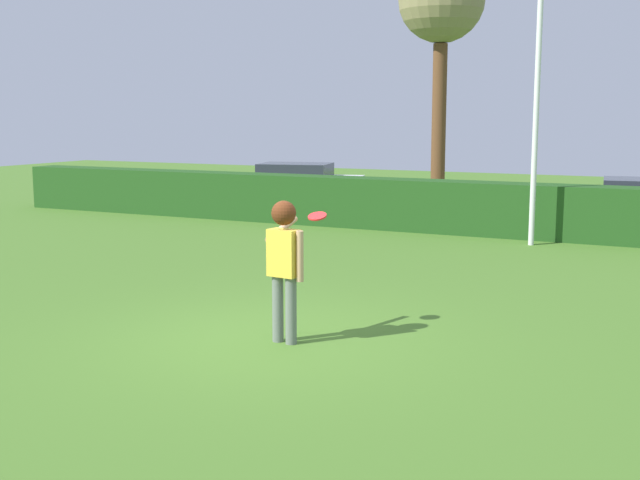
{
  "coord_description": "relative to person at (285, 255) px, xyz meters",
  "views": [
    {
      "loc": [
        4.95,
        -8.68,
        2.81
      ],
      "look_at": [
        0.24,
        0.92,
        1.15
      ],
      "focal_mm": 45.74,
      "sensor_mm": 36.0,
      "label": 1
    }
  ],
  "objects": [
    {
      "name": "ground_plane",
      "position": [
        -0.24,
        0.07,
        -1.1
      ],
      "size": [
        60.0,
        60.0,
        0.0
      ],
      "primitive_type": "plane",
      "color": "#497527"
    },
    {
      "name": "person",
      "position": [
        0.0,
        0.0,
        0.0
      ],
      "size": [
        0.56,
        0.77,
        1.77
      ],
      "color": "slate",
      "rests_on": "ground"
    },
    {
      "name": "frisbee",
      "position": [
        0.12,
        0.66,
        0.41
      ],
      "size": [
        0.24,
        0.24,
        0.1
      ],
      "color": "red"
    },
    {
      "name": "lamppost",
      "position": [
        1.15,
        9.02,
        2.39
      ],
      "size": [
        0.24,
        0.24,
        6.35
      ],
      "color": "silver",
      "rests_on": "ground"
    },
    {
      "name": "hedge_row",
      "position": [
        -0.24,
        10.07,
        -0.48
      ],
      "size": [
        27.3,
        0.9,
        1.24
      ],
      "primitive_type": "cube",
      "color": "#204C19",
      "rests_on": "ground"
    },
    {
      "name": "parked_car_white",
      "position": [
        -7.45,
        14.39,
        -0.41
      ],
      "size": [
        4.47,
        2.59,
        1.25
      ],
      "color": "white",
      "rests_on": "ground"
    },
    {
      "name": "birch_tree",
      "position": [
        -2.75,
        14.5,
        4.77
      ],
      "size": [
        2.48,
        2.48,
        7.3
      ],
      "color": "brown",
      "rests_on": "ground"
    }
  ]
}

